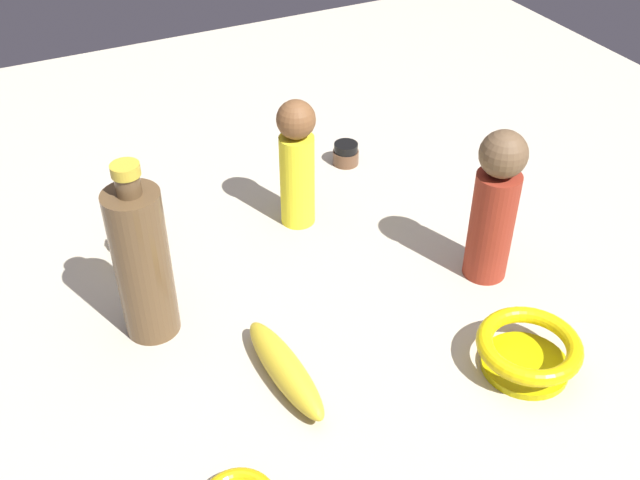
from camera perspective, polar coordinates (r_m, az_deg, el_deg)
The scene contains 8 objects.
ground at distance 1.10m, azimuth -0.00°, elevation -3.59°, with size 2.00×2.00×0.00m, color #BCB29E.
person_figure_child at distance 1.08m, azimuth 13.10°, elevation 2.55°, with size 0.08×0.08×0.24m.
nail_polish_jar at distance 1.37m, azimuth 1.97°, elevation 6.55°, with size 0.05×0.05×0.04m.
person_figure_adult at distance 1.17m, azimuth -1.77°, elevation 5.95°, with size 0.08×0.08×0.22m.
cat_figurine at distance 1.20m, azimuth -13.88°, elevation 1.14°, with size 0.14×0.09×0.08m.
bottle_tall at distance 0.99m, azimuth -13.32°, elevation -1.66°, with size 0.07×0.07×0.26m.
banana at distance 0.96m, azimuth -2.67°, elevation -9.72°, with size 0.19×0.04×0.04m, color gold.
bowl at distance 1.00m, azimuth 15.50°, elevation -8.04°, with size 0.13×0.13×0.05m.
Camera 1 is at (0.75, -0.37, 0.72)m, focal length 42.21 mm.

